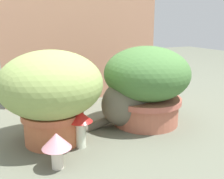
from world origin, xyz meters
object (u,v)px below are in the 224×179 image
Objects in this scene: leafy_planter at (147,83)px; mushroom_ornament_red at (80,122)px; grass_planter at (51,91)px; mushroom_ornament_pink at (57,144)px; cat at (131,99)px.

leafy_planter is 0.38m from mushroom_ornament_red.
grass_planter is 0.24m from mushroom_ornament_pink.
mushroom_ornament_pink is at bearing -150.15° from cat.
leafy_planter is at bearing 25.57° from mushroom_ornament_pink.
mushroom_ornament_pink is (-0.47, -0.23, -0.11)m from leafy_planter.
grass_planter reaches higher than cat.
mushroom_ornament_pink is (-0.40, -0.23, -0.04)m from cat.
grass_planter is at bearing 131.00° from mushroom_ornament_red.
grass_planter is 0.16m from mushroom_ornament_red.
mushroom_ornament_pink is 0.85× the size of mushroom_ornament_red.
mushroom_ornament_pink is (-0.04, -0.20, -0.12)m from grass_planter.
cat reaches higher than mushroom_ornament_red.
leafy_planter is at bearing 2.72° from grass_planter.
mushroom_ornament_red is (0.08, -0.09, -0.11)m from grass_planter.
mushroom_ornament_red is (-0.35, -0.11, -0.09)m from leafy_planter.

